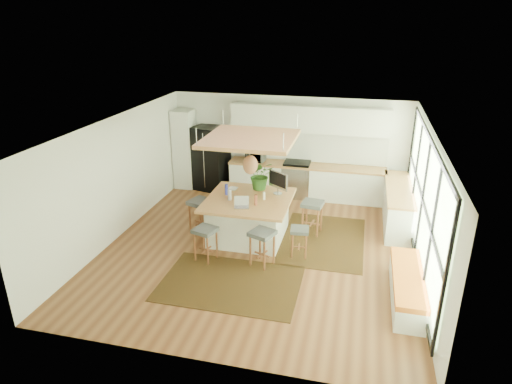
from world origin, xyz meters
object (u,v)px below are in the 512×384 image
(stool_near_right, at_px, (262,249))
(monitor, at_px, (278,183))
(stool_left_side, at_px, (201,218))
(island, at_px, (249,218))
(fridge, at_px, (211,158))
(stool_near_left, at_px, (206,244))
(microwave, at_px, (256,155))
(laptop, at_px, (241,202))
(stool_right_back, at_px, (312,219))
(island_plant, at_px, (261,178))
(stool_right_front, at_px, (299,240))

(stool_near_right, bearing_deg, monitor, 90.04)
(stool_left_side, bearing_deg, island, 2.45)
(fridge, xyz_separation_m, stool_near_left, (1.20, -3.88, -0.57))
(stool_near_right, distance_m, microwave, 4.05)
(stool_near_left, distance_m, microwave, 3.98)
(stool_near_left, xyz_separation_m, laptop, (0.57, 0.71, 0.70))
(laptop, relative_size, monitor, 0.57)
(stool_near_left, xyz_separation_m, stool_near_right, (1.16, 0.07, 0.00))
(stool_right_back, bearing_deg, microwave, 130.39)
(stool_near_right, bearing_deg, island_plant, 104.21)
(laptop, relative_size, island_plant, 0.47)
(stool_near_right, height_order, stool_left_side, stool_left_side)
(stool_near_right, height_order, monitor, monitor)
(fridge, xyz_separation_m, island, (1.80, -2.68, -0.46))
(stool_near_left, distance_m, island_plant, 2.15)
(island, distance_m, monitor, 1.02)
(fridge, height_order, island_plant, fridge)
(island, bearing_deg, stool_left_side, -177.55)
(stool_near_left, xyz_separation_m, stool_right_back, (1.96, 1.72, 0.00))
(microwave, bearing_deg, fridge, -173.06)
(stool_near_right, xyz_separation_m, laptop, (-0.59, 0.64, 0.70))
(laptop, bearing_deg, fridge, 104.83)
(island, xyz_separation_m, stool_right_back, (1.36, 0.52, -0.11))
(stool_near_left, distance_m, stool_left_side, 1.27)
(microwave, bearing_deg, monitor, -59.05)
(stool_near_right, distance_m, monitor, 1.78)
(stool_near_right, bearing_deg, microwave, 105.53)
(stool_right_front, height_order, stool_right_back, stool_right_back)
(stool_near_left, xyz_separation_m, stool_right_front, (1.83, 0.61, 0.00))
(stool_left_side, height_order, microwave, microwave)
(stool_right_back, bearing_deg, laptop, -143.90)
(fridge, height_order, stool_right_front, fridge)
(microwave, height_order, island_plant, island_plant)
(stool_left_side, bearing_deg, stool_right_front, -12.97)
(stool_near_right, xyz_separation_m, stool_left_side, (-1.69, 1.08, 0.00))
(monitor, xyz_separation_m, island_plant, (-0.45, 0.20, 0.01))
(monitor, relative_size, island_plant, 0.84)
(island, distance_m, microwave, 2.83)
(stool_right_front, bearing_deg, monitor, 122.89)
(stool_right_front, bearing_deg, fridge, 132.83)
(stool_right_back, bearing_deg, stool_near_left, -138.66)
(stool_right_front, distance_m, island_plant, 1.87)
(island_plant, bearing_deg, stool_right_front, -47.84)
(island, bearing_deg, monitor, 38.03)
(stool_near_left, bearing_deg, island, 63.66)
(stool_right_back, xyz_separation_m, island_plant, (-1.24, 0.12, 0.84))
(stool_near_left, height_order, stool_right_front, stool_near_left)
(stool_right_front, distance_m, monitor, 1.49)
(island, xyz_separation_m, island_plant, (0.12, 0.64, 0.73))
(stool_near_left, relative_size, island_plant, 1.03)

